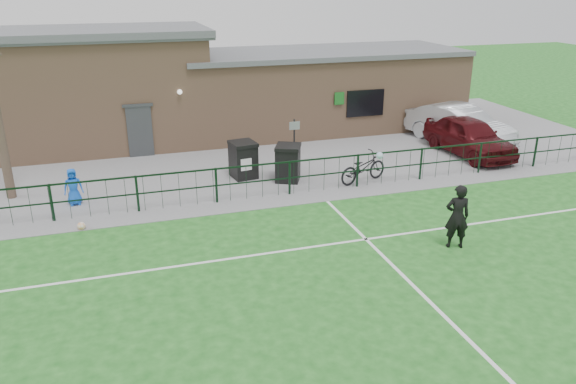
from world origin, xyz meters
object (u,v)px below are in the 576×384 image
object	(u,v)px
car_silver	(459,125)
car_maroon	(469,136)
wheelie_bin_right	(288,164)
bicycle_e	(363,168)
wheelie_bin_left	(243,161)
spectator_child	(73,187)
ball_ground	(81,226)
sign_post	(294,145)

from	to	relation	value
car_silver	car_maroon	bearing A→B (deg)	-127.18
wheelie_bin_right	bicycle_e	bearing A→B (deg)	3.72
wheelie_bin_left	spectator_child	xyz separation A→B (m)	(-5.84, -0.99, -0.02)
wheelie_bin_left	ball_ground	size ratio (longest dim) A/B	5.28
sign_post	bicycle_e	distance (m)	2.81
bicycle_e	spectator_child	world-z (taller)	spectator_child
bicycle_e	spectator_child	size ratio (longest dim) A/B	1.67
wheelie_bin_right	sign_post	xyz separation A→B (m)	(0.56, 0.99, 0.38)
wheelie_bin_right	ball_ground	size ratio (longest dim) A/B	5.20
wheelie_bin_left	wheelie_bin_right	xyz separation A→B (m)	(1.46, -0.83, -0.01)
wheelie_bin_left	bicycle_e	bearing A→B (deg)	-32.71
sign_post	wheelie_bin_left	bearing A→B (deg)	-175.55
wheelie_bin_left	bicycle_e	xyz separation A→B (m)	(3.98, -1.81, -0.09)
wheelie_bin_right	bicycle_e	xyz separation A→B (m)	(2.52, -0.97, -0.08)
spectator_child	wheelie_bin_right	bearing A→B (deg)	-4.37
wheelie_bin_right	car_maroon	bearing A→B (deg)	30.55
car_maroon	car_silver	distance (m)	1.73
car_silver	ball_ground	xyz separation A→B (m)	(-15.76, -4.67, -0.73)
sign_post	car_maroon	distance (m)	7.55
wheelie_bin_left	wheelie_bin_right	bearing A→B (deg)	-38.02
wheelie_bin_left	car_silver	bearing A→B (deg)	0.65
sign_post	car_maroon	bearing A→B (deg)	-1.39
sign_post	car_silver	bearing A→B (deg)	10.01
car_silver	spectator_child	xyz separation A→B (m)	(-16.00, -2.58, -0.22)
wheelie_bin_left	ball_ground	xyz separation A→B (m)	(-5.60, -3.08, -0.53)
ball_ground	spectator_child	bearing A→B (deg)	96.66
wheelie_bin_right	car_silver	xyz separation A→B (m)	(8.70, 2.43, 0.21)
car_maroon	ball_ground	distance (m)	15.48
wheelie_bin_right	bicycle_e	size ratio (longest dim) A/B	0.61
sign_post	ball_ground	bearing A→B (deg)	-156.98
car_maroon	car_silver	xyz separation A→B (m)	(0.59, 1.62, 0.05)
car_silver	bicycle_e	world-z (taller)	car_silver
car_silver	bicycle_e	bearing A→B (deg)	-168.27
wheelie_bin_left	spectator_child	size ratio (longest dim) A/B	1.03
wheelie_bin_left	car_silver	distance (m)	10.28
wheelie_bin_right	car_maroon	distance (m)	8.15
wheelie_bin_right	spectator_child	world-z (taller)	wheelie_bin_right
car_silver	wheelie_bin_right	bearing A→B (deg)	178.50
ball_ground	sign_post	bearing A→B (deg)	23.02
wheelie_bin_left	sign_post	xyz separation A→B (m)	(2.02, 0.16, 0.37)
wheelie_bin_right	sign_post	distance (m)	1.20
car_maroon	car_silver	bearing A→B (deg)	66.99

